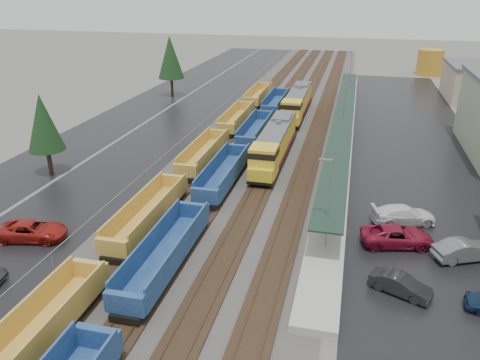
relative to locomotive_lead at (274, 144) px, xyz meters
The scene contains 20 objects.
ballast_strip 21.00m from the locomotive_lead, 95.50° to the left, with size 20.00×160.00×0.08m, color #302D2B.
trackbed 20.98m from the locomotive_lead, 95.50° to the left, with size 14.60×160.00×0.22m.
west_parking_lot 26.94m from the locomotive_lead, 129.29° to the left, with size 10.00×160.00×0.02m, color black.
west_road 34.15m from the locomotive_lead, 142.42° to the left, with size 9.00×160.00×0.02m, color black.
east_commuter_lot 20.26m from the locomotive_lead, 32.38° to the left, with size 16.00×100.00×0.02m, color black.
station_platform 13.23m from the locomotive_lead, 55.19° to the left, with size 3.00×80.00×8.00m.
chainlink_fence 22.41m from the locomotive_lead, 120.89° to the left, with size 0.08×160.04×2.02m.
distant_hills 176.74m from the locomotive_lead, 75.99° to the left, with size 301.00×140.00×25.20m.
tree_west_near 25.95m from the locomotive_lead, 158.99° to the right, with size 3.96×3.96×9.00m.
tree_west_far 39.95m from the locomotive_lead, 129.08° to the left, with size 4.84×4.84×11.00m.
locomotive_lead is the anchor object (origin of this frame).
locomotive_trail 21.00m from the locomotive_lead, 90.00° to the left, with size 2.84×18.72×4.24m.
well_string_yellow 13.10m from the locomotive_lead, 127.81° to the right, with size 2.62×93.69×2.33m.
well_string_blue 16.53m from the locomotive_lead, 104.03° to the right, with size 2.71×95.25×2.41m.
storage_tank 69.93m from the locomotive_lead, 69.05° to the left, with size 5.74×5.74×5.74m, color #B68324.
parked_car_west_c 28.16m from the locomotive_lead, 125.82° to the right, with size 5.64×2.60×1.57m, color maroon.
parked_car_east_a 26.66m from the locomotive_lead, 61.00° to the right, with size 4.21×1.47×1.39m, color black.
parked_car_east_b 21.12m from the locomotive_lead, 51.67° to the right, with size 5.78×2.67×1.61m, color maroon.
parked_car_east_c 18.68m from the locomotive_lead, 41.86° to the right, with size 5.59×2.27×1.62m, color white.
parked_car_east_e 25.21m from the locomotive_lead, 44.30° to the right, with size 4.88×1.70×1.61m, color #5B5F60.
Camera 1 is at (10.54, -12.71, 19.90)m, focal length 35.00 mm.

